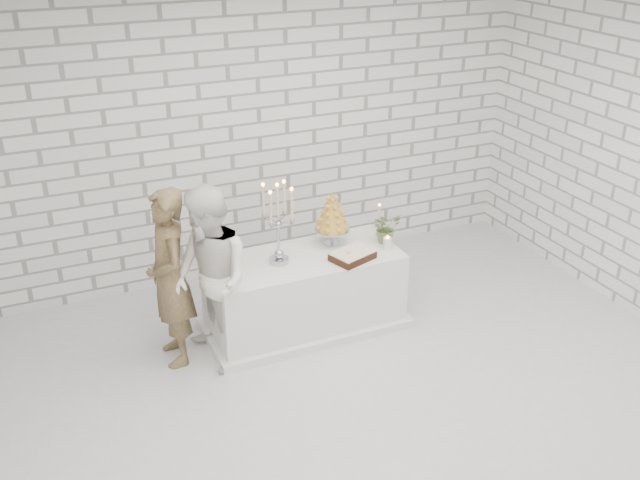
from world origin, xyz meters
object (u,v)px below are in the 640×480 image
Objects in this scene: groom at (170,278)px; candelabra at (278,224)px; bride at (210,280)px; cake_table at (304,292)px; croquembouche at (332,219)px.

groom is 2.09× the size of candelabra.
bride reaches higher than groom.
groom is 0.37m from bride.
cake_table is at bearing 89.70° from groom.
cake_table is 3.40× the size of croquembouche.
cake_table is 1.11× the size of groom.
bride is 3.14× the size of croquembouche.
bride is 1.38m from croquembouche.
candelabra is (1.01, 0.00, 0.33)m from groom.
croquembouche is (0.35, 0.14, 0.64)m from cake_table.
croquembouche is at bearing 14.28° from candelabra.
groom is 3.08× the size of croquembouche.
bride reaches higher than cake_table.
bride is (-0.96, -0.23, 0.46)m from cake_table.
bride is 2.13× the size of candelabra.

